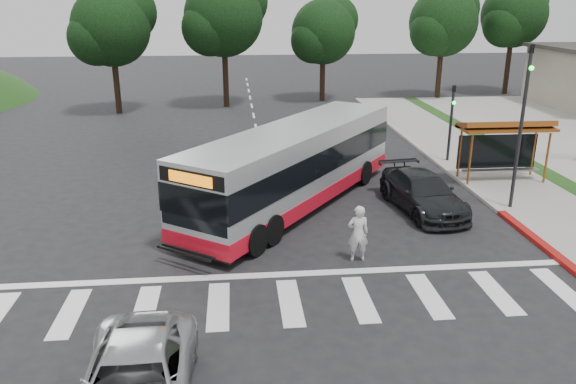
{
  "coord_description": "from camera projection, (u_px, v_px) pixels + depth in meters",
  "views": [
    {
      "loc": [
        -1.39,
        -18.8,
        8.04
      ],
      "look_at": [
        0.41,
        -0.13,
        1.6
      ],
      "focal_mm": 35.0,
      "sensor_mm": 36.0,
      "label": 1
    }
  ],
  "objects": [
    {
      "name": "tree_north_b",
      "position": [
        324.0,
        31.0,
        45.57
      ],
      "size": [
        5.72,
        5.33,
        8.43
      ],
      "color": "black",
      "rests_on": "ground"
    },
    {
      "name": "tree_north_a",
      "position": [
        224.0,
        15.0,
        42.56
      ],
      "size": [
        6.6,
        6.15,
        10.17
      ],
      "color": "black",
      "rests_on": "ground"
    },
    {
      "name": "tree_ne_a",
      "position": [
        444.0,
        21.0,
        46.24
      ],
      "size": [
        6.16,
        5.74,
        9.3
      ],
      "color": "black",
      "rests_on": "parking_lot"
    },
    {
      "name": "dark_sedan",
      "position": [
        423.0,
        193.0,
        22.39
      ],
      "size": [
        2.78,
        5.4,
        1.5
      ],
      "primitive_type": "imported",
      "rotation": [
        0.0,
        0.0,
        0.13
      ],
      "color": "black",
      "rests_on": "ground"
    },
    {
      "name": "traffic_signal_ne_short",
      "position": [
        452.0,
        115.0,
        28.5
      ],
      "size": [
        0.18,
        0.37,
        4.0
      ],
      "color": "black",
      "rests_on": "ground"
    },
    {
      "name": "tree_north_c",
      "position": [
        112.0,
        26.0,
        40.15
      ],
      "size": [
        6.16,
        5.74,
        9.3
      ],
      "color": "black",
      "rests_on": "ground"
    },
    {
      "name": "curb_east",
      "position": [
        439.0,
        164.0,
        28.76
      ],
      "size": [
        0.3,
        40.0,
        0.15
      ],
      "primitive_type": "cube",
      "color": "#9E9991",
      "rests_on": "ground"
    },
    {
      "name": "sidewalk_east",
      "position": [
        477.0,
        163.0,
        28.95
      ],
      "size": [
        4.0,
        40.0,
        0.12
      ],
      "primitive_type": "cube",
      "color": "gray",
      "rests_on": "ground"
    },
    {
      "name": "tree_ne_b",
      "position": [
        515.0,
        13.0,
        48.59
      ],
      "size": [
        6.16,
        5.74,
        10.02
      ],
      "color": "black",
      "rests_on": "ground"
    },
    {
      "name": "bus_shelter",
      "position": [
        504.0,
        132.0,
        25.46
      ],
      "size": [
        4.2,
        1.6,
        2.86
      ],
      "color": "brown",
      "rests_on": "sidewalk_east"
    },
    {
      "name": "pedestrian",
      "position": [
        358.0,
        233.0,
        17.98
      ],
      "size": [
        0.69,
        0.45,
        1.89
      ],
      "primitive_type": "imported",
      "rotation": [
        0.0,
        0.0,
        3.14
      ],
      "color": "silver",
      "rests_on": "ground"
    },
    {
      "name": "traffic_signal_ne_tall",
      "position": [
        523.0,
        115.0,
        21.46
      ],
      "size": [
        0.18,
        0.37,
        6.5
      ],
      "color": "black",
      "rests_on": "ground"
    },
    {
      "name": "silver_suv_south",
      "position": [
        135.0,
        384.0,
        11.32
      ],
      "size": [
        2.35,
        5.01,
        1.38
      ],
      "primitive_type": "imported",
      "rotation": [
        0.0,
        0.0,
        0.01
      ],
      "color": "#A5A8AA",
      "rests_on": "ground"
    },
    {
      "name": "ground",
      "position": [
        277.0,
        233.0,
        20.44
      ],
      "size": [
        140.0,
        140.0,
        0.0
      ],
      "primitive_type": "plane",
      "color": "black",
      "rests_on": "ground"
    },
    {
      "name": "transit_bus",
      "position": [
        295.0,
        167.0,
        22.64
      ],
      "size": [
        9.73,
        11.82,
        3.27
      ],
      "primitive_type": null,
      "rotation": [
        0.0,
        0.0,
        -0.64
      ],
      "color": "#A5A7AA",
      "rests_on": "ground"
    },
    {
      "name": "curb_east_red",
      "position": [
        541.0,
        244.0,
        19.34
      ],
      "size": [
        0.32,
        6.0,
        0.15
      ],
      "primitive_type": "cube",
      "color": "maroon",
      "rests_on": "ground"
    },
    {
      "name": "crosswalk_ladder",
      "position": [
        290.0,
        302.0,
        15.73
      ],
      "size": [
        18.0,
        2.6,
        0.01
      ],
      "primitive_type": "cube",
      "color": "silver",
      "rests_on": "ground"
    }
  ]
}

